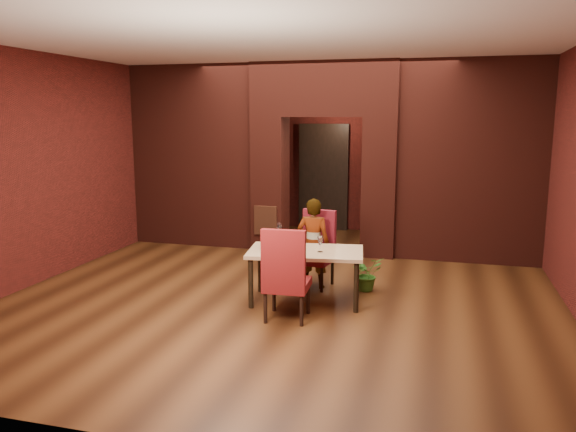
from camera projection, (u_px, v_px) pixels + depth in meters
name	position (u px, v px, depth m)	size (l,w,h in m)	color
floor	(294.00, 284.00, 7.85)	(8.00, 8.00, 0.00)	#472611
ceiling	(294.00, 47.00, 7.28)	(7.00, 8.00, 0.04)	silver
wall_back	(344.00, 152.00, 11.36)	(7.00, 0.04, 3.20)	maroon
wall_front	(143.00, 226.00, 3.77)	(7.00, 0.04, 3.20)	maroon
wall_left	(70.00, 164.00, 8.47)	(0.04, 8.00, 3.20)	maroon
pillar_left	(270.00, 184.00, 9.79)	(0.55, 0.55, 2.30)	maroon
pillar_right	(380.00, 187.00, 9.30)	(0.55, 0.55, 2.30)	maroon
lintel	(325.00, 89.00, 9.26)	(2.45, 0.55, 0.90)	maroon
wing_wall_left	(195.00, 156.00, 10.08)	(2.27, 0.35, 3.20)	maroon
wing_wall_right	(471.00, 162.00, 8.85)	(2.27, 0.35, 3.20)	maroon
vent_panel	(265.00, 220.00, 9.62)	(0.40, 0.03, 0.50)	#9C4C2D
rear_door	(324.00, 178.00, 11.51)	(0.90, 0.08, 2.10)	black
rear_door_frame	(323.00, 179.00, 11.47)	(1.02, 0.04, 2.22)	black
dining_table	(306.00, 276.00, 7.07)	(1.42, 0.80, 0.67)	tan
chair_far	(314.00, 249.00, 7.66)	(0.47, 0.47, 1.04)	maroon
chair_near	(287.00, 273.00, 6.44)	(0.50, 0.50, 1.09)	maroon
person_seated	(313.00, 243.00, 7.60)	(0.45, 0.30, 1.24)	white
wine_glass_a	(295.00, 240.00, 7.09)	(0.08, 0.08, 0.21)	white
wine_glass_b	(304.00, 241.00, 7.06)	(0.08, 0.08, 0.20)	white
wine_glass_c	(320.00, 244.00, 6.91)	(0.08, 0.08, 0.19)	white
tasting_sheet	(284.00, 252.00, 6.89)	(0.33, 0.24, 0.00)	silver
wine_bucket	(268.00, 240.00, 7.11)	(0.16, 0.16, 0.20)	#B6B6BD
water_bottle	(279.00, 234.00, 7.26)	(0.07, 0.07, 0.30)	silver
potted_plant	(367.00, 274.00, 7.54)	(0.41, 0.36, 0.46)	#326D20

